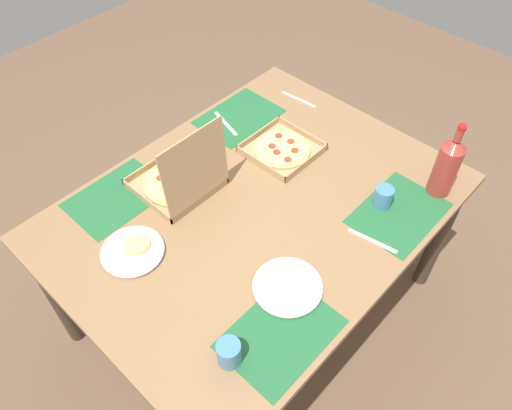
% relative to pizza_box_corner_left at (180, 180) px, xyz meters
% --- Properties ---
extents(ground_plane, '(6.00, 6.00, 0.00)m').
position_rel_pizza_box_corner_left_xyz_m(ground_plane, '(-0.14, 0.27, -0.80)').
color(ground_plane, brown).
extents(dining_table, '(1.49, 1.14, 0.75)m').
position_rel_pizza_box_corner_left_xyz_m(dining_table, '(-0.14, 0.27, -0.15)').
color(dining_table, '#3F3328').
rests_on(dining_table, ground_plane).
extents(placemat_near_left, '(0.36, 0.26, 0.00)m').
position_rel_pizza_box_corner_left_xyz_m(placemat_near_left, '(-0.47, -0.15, -0.05)').
color(placemat_near_left, '#236638').
rests_on(placemat_near_left, dining_table).
extents(placemat_near_right, '(0.36, 0.26, 0.00)m').
position_rel_pizza_box_corner_left_xyz_m(placemat_near_right, '(0.20, -0.15, -0.05)').
color(placemat_near_right, '#236638').
rests_on(placemat_near_right, dining_table).
extents(placemat_far_left, '(0.36, 0.26, 0.00)m').
position_rel_pizza_box_corner_left_xyz_m(placemat_far_left, '(-0.47, 0.69, -0.05)').
color(placemat_far_left, '#236638').
rests_on(placemat_far_left, dining_table).
extents(placemat_far_right, '(0.36, 0.26, 0.00)m').
position_rel_pizza_box_corner_left_xyz_m(placemat_far_right, '(0.20, 0.69, -0.05)').
color(placemat_far_right, '#236638').
rests_on(placemat_far_right, dining_table).
extents(pizza_box_corner_left, '(0.29, 0.30, 0.33)m').
position_rel_pizza_box_corner_left_xyz_m(pizza_box_corner_left, '(0.00, 0.00, 0.00)').
color(pizza_box_corner_left, tan).
rests_on(pizza_box_corner_left, dining_table).
extents(pizza_box_edge_far, '(0.27, 0.27, 0.04)m').
position_rel_pizza_box_corner_left_xyz_m(pizza_box_edge_far, '(-0.43, 0.15, -0.04)').
color(pizza_box_edge_far, tan).
rests_on(pizza_box_edge_far, dining_table).
extents(plate_near_right, '(0.22, 0.22, 0.03)m').
position_rel_pizza_box_corner_left_xyz_m(plate_near_right, '(0.32, 0.11, -0.04)').
color(plate_near_right, white).
rests_on(plate_near_right, dining_table).
extents(plate_middle, '(0.23, 0.23, 0.02)m').
position_rel_pizza_box_corner_left_xyz_m(plate_middle, '(0.06, 0.60, -0.04)').
color(plate_middle, white).
rests_on(plate_middle, dining_table).
extents(soda_bottle, '(0.09, 0.09, 0.32)m').
position_rel_pizza_box_corner_left_xyz_m(soda_bottle, '(-0.68, 0.74, 0.08)').
color(soda_bottle, '#B2382D').
rests_on(soda_bottle, dining_table).
extents(cup_red, '(0.07, 0.07, 0.09)m').
position_rel_pizza_box_corner_left_xyz_m(cup_red, '(0.37, 0.63, -0.01)').
color(cup_red, teal).
rests_on(cup_red, dining_table).
extents(cup_dark, '(0.07, 0.07, 0.09)m').
position_rel_pizza_box_corner_left_xyz_m(cup_dark, '(-0.46, 0.62, -0.01)').
color(cup_dark, teal).
rests_on(cup_dark, dining_table).
extents(condiment_bowl, '(0.08, 0.08, 0.04)m').
position_rel_pizza_box_corner_left_xyz_m(condiment_bowl, '(-0.81, 0.70, -0.03)').
color(condiment_bowl, white).
rests_on(condiment_bowl, dining_table).
extents(fork_by_far_right, '(0.03, 0.19, 0.00)m').
position_rel_pizza_box_corner_left_xyz_m(fork_by_far_right, '(-0.75, -0.03, -0.05)').
color(fork_by_far_right, '#B7B7BC').
rests_on(fork_by_far_right, dining_table).
extents(fork_by_far_left, '(0.06, 0.19, 0.00)m').
position_rel_pizza_box_corner_left_xyz_m(fork_by_far_left, '(-0.40, -0.15, -0.05)').
color(fork_by_far_left, '#B7B7BC').
rests_on(fork_by_far_left, dining_table).
extents(fork_by_near_right, '(0.05, 0.19, 0.00)m').
position_rel_pizza_box_corner_left_xyz_m(fork_by_near_right, '(-0.29, 0.69, -0.05)').
color(fork_by_near_right, '#B7B7BC').
rests_on(fork_by_near_right, dining_table).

